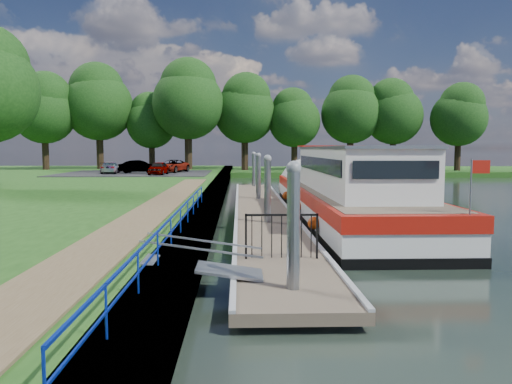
{
  "coord_description": "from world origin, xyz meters",
  "views": [
    {
      "loc": [
        -1.06,
        -10.2,
        3.19
      ],
      "look_at": [
        -0.38,
        10.19,
        1.4
      ],
      "focal_mm": 35.0,
      "sensor_mm": 36.0,
      "label": 1
    }
  ],
  "objects_px": {
    "car_b": "(139,167)",
    "pontoon": "(262,213)",
    "car_c": "(110,168)",
    "car_a": "(158,168)",
    "barge": "(339,193)",
    "car_d": "(172,166)"
  },
  "relations": [
    {
      "from": "pontoon",
      "to": "car_c",
      "type": "relative_size",
      "value": 8.03
    },
    {
      "from": "car_b",
      "to": "pontoon",
      "type": "bearing_deg",
      "value": -153.07
    },
    {
      "from": "barge",
      "to": "car_d",
      "type": "distance_m",
      "value": 28.81
    },
    {
      "from": "car_b",
      "to": "car_d",
      "type": "height_order",
      "value": "same"
    },
    {
      "from": "car_a",
      "to": "car_d",
      "type": "relative_size",
      "value": 0.78
    },
    {
      "from": "car_a",
      "to": "pontoon",
      "type": "bearing_deg",
      "value": -65.76
    },
    {
      "from": "car_a",
      "to": "car_c",
      "type": "relative_size",
      "value": 0.92
    },
    {
      "from": "pontoon",
      "to": "car_d",
      "type": "distance_m",
      "value": 27.57
    },
    {
      "from": "car_c",
      "to": "car_a",
      "type": "bearing_deg",
      "value": 147.66
    },
    {
      "from": "car_d",
      "to": "car_b",
      "type": "bearing_deg",
      "value": -127.01
    },
    {
      "from": "barge",
      "to": "car_a",
      "type": "xyz_separation_m",
      "value": [
        -11.94,
        22.0,
        0.33
      ]
    },
    {
      "from": "pontoon",
      "to": "car_d",
      "type": "xyz_separation_m",
      "value": [
        -7.7,
        26.45,
        1.26
      ]
    },
    {
      "from": "car_b",
      "to": "car_c",
      "type": "bearing_deg",
      "value": 95.77
    },
    {
      "from": "car_c",
      "to": "car_b",
      "type": "bearing_deg",
      "value": 176.08
    },
    {
      "from": "barge",
      "to": "car_c",
      "type": "relative_size",
      "value": 5.66
    },
    {
      "from": "barge",
      "to": "car_d",
      "type": "bearing_deg",
      "value": 113.1
    },
    {
      "from": "barge",
      "to": "pontoon",
      "type": "bearing_deg",
      "value": 179.17
    },
    {
      "from": "pontoon",
      "to": "barge",
      "type": "distance_m",
      "value": 3.71
    },
    {
      "from": "car_b",
      "to": "car_d",
      "type": "distance_m",
      "value": 3.47
    },
    {
      "from": "car_d",
      "to": "car_c",
      "type": "bearing_deg",
      "value": -141.2
    },
    {
      "from": "pontoon",
      "to": "barge",
      "type": "height_order",
      "value": "barge"
    },
    {
      "from": "car_a",
      "to": "barge",
      "type": "bearing_deg",
      "value": -58.08
    }
  ]
}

